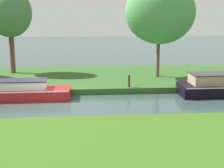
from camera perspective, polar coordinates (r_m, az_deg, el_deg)
ground_plane at (r=20.86m, az=-8.74°, el=-3.26°), size 120.00×120.00×0.00m
riverbank_far at (r=27.63m, az=-7.85°, el=0.94°), size 72.00×10.00×0.40m
riverbank_near at (r=12.34m, az=-11.42°, el=-13.34°), size 72.00×10.00×0.40m
red_barge at (r=22.39m, az=-17.76°, el=-1.05°), size 7.81×1.81×1.83m
black_narrowboat at (r=23.46m, az=16.66°, el=-0.26°), size 4.13×2.23×1.51m
willow_tree_centre at (r=29.51m, az=-16.99°, el=11.39°), size 3.66×3.27×7.05m
willow_tree_right at (r=26.51m, az=8.20°, el=11.95°), size 5.46×3.85×7.52m
mooring_post_near at (r=23.22m, az=2.89°, el=0.52°), size 0.16×0.16×0.86m
mooring_post_far at (r=23.53m, az=-16.84°, el=0.05°), size 0.16×0.16×0.76m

